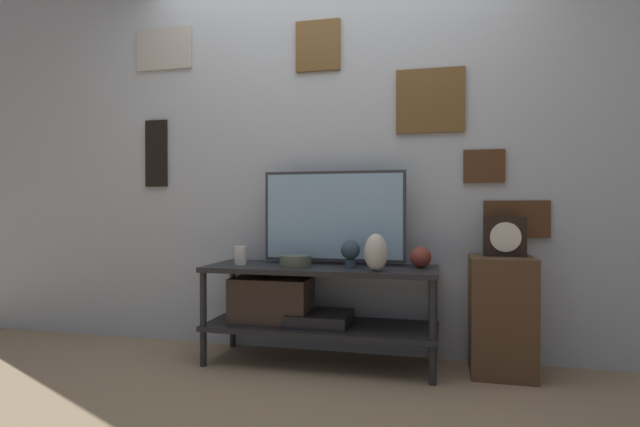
% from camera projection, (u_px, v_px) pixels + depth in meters
% --- Properties ---
extents(ground_plane, '(12.00, 12.00, 0.00)m').
position_uv_depth(ground_plane, '(308.00, 379.00, 2.73)').
color(ground_plane, '#997F60').
extents(wall_back, '(6.40, 0.08, 2.70)m').
position_uv_depth(wall_back, '(331.00, 145.00, 3.27)').
color(wall_back, '#B2BCC6').
rests_on(wall_back, ground_plane).
extents(media_console, '(1.38, 0.49, 0.59)m').
position_uv_depth(media_console, '(301.00, 301.00, 3.03)').
color(media_console, '#232326').
rests_on(media_console, ground_plane).
extents(television, '(0.89, 0.05, 0.58)m').
position_uv_depth(television, '(334.00, 216.00, 3.08)').
color(television, '#333338').
rests_on(television, media_console).
extents(vase_wide_bowl, '(0.19, 0.19, 0.07)m').
position_uv_depth(vase_wide_bowl, '(295.00, 261.00, 2.95)').
color(vase_wide_bowl, '#4C5647').
rests_on(vase_wide_bowl, media_console).
extents(vase_round_glass, '(0.13, 0.13, 0.13)m').
position_uv_depth(vase_round_glass, '(421.00, 257.00, 2.90)').
color(vase_round_glass, brown).
rests_on(vase_round_glass, media_console).
extents(vase_urn_stoneware, '(0.13, 0.14, 0.21)m').
position_uv_depth(vase_urn_stoneware, '(376.00, 252.00, 2.76)').
color(vase_urn_stoneware, beige).
rests_on(vase_urn_stoneware, media_console).
extents(candle_jar, '(0.07, 0.07, 0.11)m').
position_uv_depth(candle_jar, '(240.00, 255.00, 3.07)').
color(candle_jar, silver).
rests_on(candle_jar, media_console).
extents(decorative_bust, '(0.11, 0.11, 0.16)m').
position_uv_depth(decorative_bust, '(350.00, 251.00, 2.91)').
color(decorative_bust, '#2D4251').
rests_on(decorative_bust, media_console).
extents(side_table, '(0.35, 0.37, 0.66)m').
position_uv_depth(side_table, '(501.00, 315.00, 2.81)').
color(side_table, '#513823').
rests_on(side_table, ground_plane).
extents(mantel_clock, '(0.23, 0.11, 0.22)m').
position_uv_depth(mantel_clock, '(504.00, 237.00, 2.85)').
color(mantel_clock, black).
rests_on(mantel_clock, side_table).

